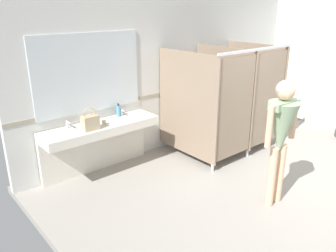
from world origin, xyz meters
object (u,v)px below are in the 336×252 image
person_standing (281,128)px  handbag (90,122)px  soap_dispenser (119,111)px  paper_cup (104,122)px

person_standing → handbag: size_ratio=4.91×
handbag → soap_dispenser: (0.67, 0.29, -0.03)m
handbag → soap_dispenser: 0.73m
person_standing → soap_dispenser: 2.60m
soap_dispenser → paper_cup: 0.45m
handbag → paper_cup: size_ratio=4.16×
person_standing → paper_cup: bearing=120.8°
soap_dispenser → paper_cup: size_ratio=2.58×
paper_cup → person_standing: bearing=-59.2°
handbag → person_standing: bearing=-53.3°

